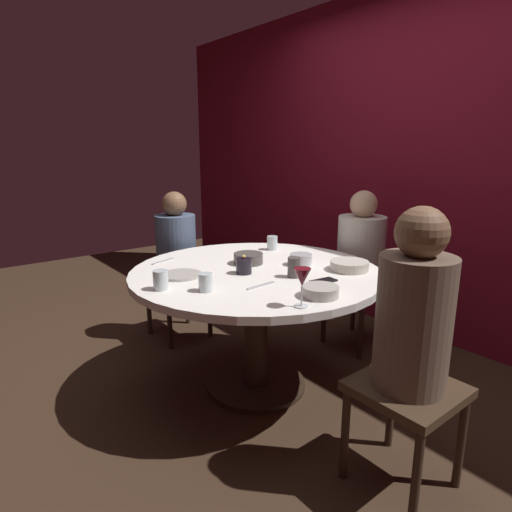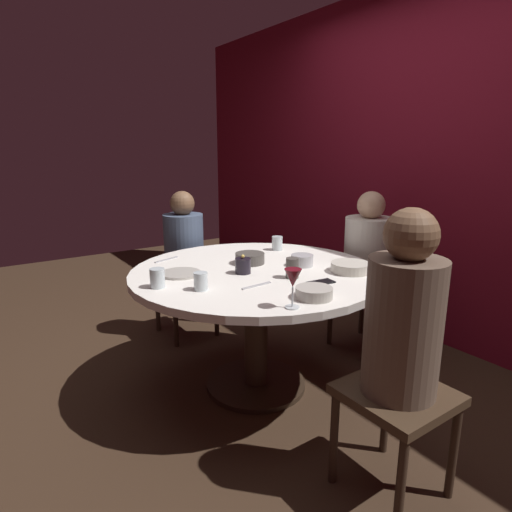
{
  "view_description": "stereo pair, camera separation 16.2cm",
  "coord_description": "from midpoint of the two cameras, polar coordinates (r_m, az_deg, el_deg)",
  "views": [
    {
      "loc": [
        1.86,
        -1.48,
        1.42
      ],
      "look_at": [
        0.0,
        0.0,
        0.82
      ],
      "focal_mm": 30.27,
      "sensor_mm": 36.0,
      "label": 1
    },
    {
      "loc": [
        1.95,
        -1.35,
        1.42
      ],
      "look_at": [
        0.0,
        0.0,
        0.82
      ],
      "focal_mm": 30.27,
      "sensor_mm": 36.0,
      "label": 2
    }
  ],
  "objects": [
    {
      "name": "dinner_plate",
      "position": [
        2.39,
        -11.76,
        -2.48
      ],
      "size": [
        0.22,
        0.22,
        0.01
      ],
      "primitive_type": "cylinder",
      "color": "#B2ADA3",
      "rests_on": "dining_table"
    },
    {
      "name": "candle_holder",
      "position": [
        2.39,
        -3.56,
        -1.34
      ],
      "size": [
        0.09,
        0.09,
        0.11
      ],
      "color": "black",
      "rests_on": "dining_table"
    },
    {
      "name": "ground_plane",
      "position": [
        2.77,
        -1.75,
        -16.76
      ],
      "size": [
        8.0,
        8.0,
        0.0
      ],
      "primitive_type": "plane",
      "color": "#382619"
    },
    {
      "name": "back_wall",
      "position": [
        3.51,
        18.86,
        11.43
      ],
      "size": [
        6.0,
        0.1,
        2.6
      ],
      "primitive_type": "cube",
      "color": "maroon",
      "rests_on": "ground"
    },
    {
      "name": "bowl_sauce_side",
      "position": [
        2.03,
        6.24,
        -4.69
      ],
      "size": [
        0.17,
        0.17,
        0.05
      ],
      "primitive_type": "cylinder",
      "color": "#B2ADA3",
      "rests_on": "dining_table"
    },
    {
      "name": "bowl_small_white",
      "position": [
        2.49,
        10.43,
        -1.27
      ],
      "size": [
        0.22,
        0.22,
        0.05
      ],
      "primitive_type": "cylinder",
      "color": "beige",
      "rests_on": "dining_table"
    },
    {
      "name": "cup_by_right_diner",
      "position": [
        2.31,
        3.07,
        -1.52
      ],
      "size": [
        0.07,
        0.07,
        0.11
      ],
      "primitive_type": "cylinder",
      "color": "#4C4742",
      "rests_on": "dining_table"
    },
    {
      "name": "dining_table",
      "position": [
        2.51,
        -1.85,
        -4.88
      ],
      "size": [
        1.43,
        1.43,
        0.74
      ],
      "color": "white",
      "rests_on": "ground"
    },
    {
      "name": "cup_near_candle",
      "position": [
        2.94,
        0.58,
        1.73
      ],
      "size": [
        0.07,
        0.07,
        0.09
      ],
      "primitive_type": "cylinder",
      "color": "silver",
      "rests_on": "dining_table"
    },
    {
      "name": "wine_glass",
      "position": [
        1.86,
        3.65,
        -3.06
      ],
      "size": [
        0.08,
        0.08,
        0.18
      ],
      "color": "silver",
      "rests_on": "dining_table"
    },
    {
      "name": "cup_by_left_diner",
      "position": [
        2.18,
        -14.58,
        -3.11
      ],
      "size": [
        0.07,
        0.07,
        0.1
      ],
      "primitive_type": "cylinder",
      "color": "silver",
      "rests_on": "dining_table"
    },
    {
      "name": "fork_near_plate",
      "position": [
        2.72,
        -13.87,
        -0.69
      ],
      "size": [
        0.07,
        0.18,
        0.01
      ],
      "primitive_type": "cube",
      "rotation": [
        0.0,
        0.0,
        0.32
      ],
      "color": "#B7B7BC",
      "rests_on": "dining_table"
    },
    {
      "name": "seated_diner_right",
      "position": [
        1.81,
        17.66,
        -8.47
      ],
      "size": [
        0.4,
        0.4,
        1.21
      ],
      "rotation": [
        0.0,
        0.0,
        3.14
      ],
      "color": "#3F2D1E",
      "rests_on": "ground"
    },
    {
      "name": "seated_diner_left",
      "position": [
        3.27,
        -11.9,
        0.92
      ],
      "size": [
        0.4,
        0.4,
        1.11
      ],
      "rotation": [
        0.0,
        0.0,
        6.28
      ],
      "color": "#3F2D1E",
      "rests_on": "ground"
    },
    {
      "name": "seated_diner_back",
      "position": [
        3.12,
        12.25,
        0.56
      ],
      "size": [
        0.4,
        0.4,
        1.14
      ],
      "rotation": [
        0.0,
        0.0,
        4.71
      ],
      "color": "#3F2D1E",
      "rests_on": "ground"
    },
    {
      "name": "bowl_serving_large",
      "position": [
        2.56,
        4.14,
        -0.48
      ],
      "size": [
        0.13,
        0.13,
        0.07
      ],
      "primitive_type": "cylinder",
      "color": "#B7B7BC",
      "rests_on": "dining_table"
    },
    {
      "name": "cup_center_front",
      "position": [
        2.11,
        -8.88,
        -3.49
      ],
      "size": [
        0.07,
        0.07,
        0.09
      ],
      "primitive_type": "cylinder",
      "color": "silver",
      "rests_on": "dining_table"
    },
    {
      "name": "cell_phone",
      "position": [
        2.26,
        6.88,
        -3.31
      ],
      "size": [
        0.08,
        0.15,
        0.01
      ],
      "primitive_type": "cube",
      "rotation": [
        0.0,
        0.0,
        3.03
      ],
      "color": "black",
      "rests_on": "dining_table"
    },
    {
      "name": "knife_near_plate",
      "position": [
        2.18,
        -1.5,
        -3.94
      ],
      "size": [
        0.03,
        0.18,
        0.01
      ],
      "primitive_type": "cube",
      "rotation": [
        0.0,
        0.0,
        0.07
      ],
      "color": "#B7B7BC",
      "rests_on": "dining_table"
    },
    {
      "name": "bowl_salad_center",
      "position": [
        2.59,
        -2.81,
        -0.33
      ],
      "size": [
        0.18,
        0.18,
        0.06
      ],
      "primitive_type": "cylinder",
      "color": "#4C4742",
      "rests_on": "dining_table"
    }
  ]
}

